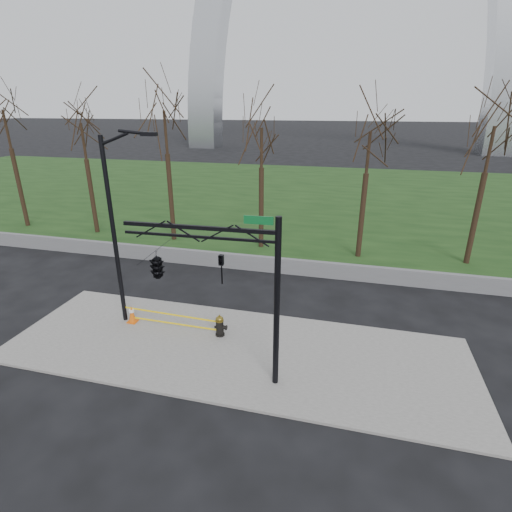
% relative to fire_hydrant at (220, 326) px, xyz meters
% --- Properties ---
extents(ground, '(500.00, 500.00, 0.00)m').
position_rel_fire_hydrant_xyz_m(ground, '(0.81, -0.79, -0.53)').
color(ground, black).
rests_on(ground, ground).
extents(sidewalk, '(18.00, 6.00, 0.10)m').
position_rel_fire_hydrant_xyz_m(sidewalk, '(0.81, -0.79, -0.48)').
color(sidewalk, slate).
rests_on(sidewalk, ground).
extents(grass_strip, '(120.00, 40.00, 0.06)m').
position_rel_fire_hydrant_xyz_m(grass_strip, '(0.81, 29.21, -0.50)').
color(grass_strip, '#173212').
rests_on(grass_strip, ground).
extents(guardrail, '(60.00, 0.30, 0.90)m').
position_rel_fire_hydrant_xyz_m(guardrail, '(0.81, 7.21, -0.08)').
color(guardrail, '#59595B').
rests_on(guardrail, ground).
extents(tree_row, '(48.90, 4.00, 9.45)m').
position_rel_fire_hydrant_xyz_m(tree_row, '(2.26, 11.21, 4.19)').
color(tree_row, black).
rests_on(tree_row, ground).
extents(fire_hydrant, '(0.58, 0.38, 0.95)m').
position_rel_fire_hydrant_xyz_m(fire_hydrant, '(0.00, 0.00, 0.00)').
color(fire_hydrant, black).
rests_on(fire_hydrant, sidewalk).
extents(traffic_cone, '(0.41, 0.41, 0.78)m').
position_rel_fire_hydrant_xyz_m(traffic_cone, '(-4.10, 0.06, -0.04)').
color(traffic_cone, '#DF590B').
rests_on(traffic_cone, sidewalk).
extents(street_light, '(2.39, 0.23, 8.21)m').
position_rel_fire_hydrant_xyz_m(street_light, '(-4.30, 0.18, 4.16)').
color(street_light, black).
rests_on(street_light, ground).
extents(traffic_signal_mast, '(5.10, 2.50, 6.00)m').
position_rel_fire_hydrant_xyz_m(traffic_signal_mast, '(-0.44, -2.44, 3.61)').
color(traffic_signal_mast, black).
rests_on(traffic_signal_mast, ground).
extents(caution_tape, '(4.51, 0.18, 0.47)m').
position_rel_fire_hydrant_xyz_m(caution_tape, '(-2.17, 0.06, -0.00)').
color(caution_tape, yellow).
rests_on(caution_tape, ground).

